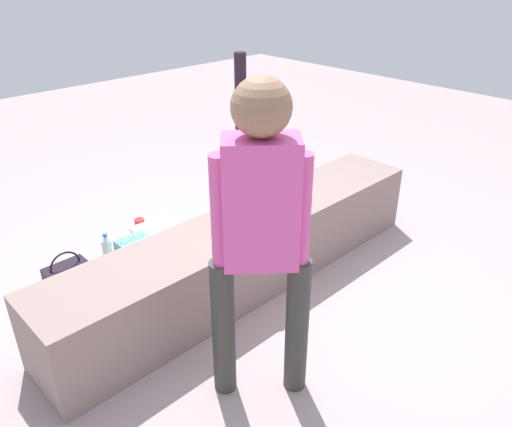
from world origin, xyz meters
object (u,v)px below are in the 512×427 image
at_px(child_seated, 254,183).
at_px(water_bottle_far_side, 107,250).
at_px(cake_plate, 229,227).
at_px(cake_box_white, 158,235).
at_px(handbag_black_leather, 68,277).
at_px(gift_bag, 135,260).
at_px(party_cup_red, 140,224).
at_px(adult_standing, 261,223).

bearing_deg(child_seated, water_bottle_far_side, 126.64).
xyz_separation_m(child_seated, cake_plate, (-0.25, -0.04, -0.19)).
relative_size(cake_box_white, handbag_black_leather, 1.12).
relative_size(child_seated, water_bottle_far_side, 2.05).
relative_size(child_seated, cake_box_white, 1.52).
bearing_deg(gift_bag, party_cup_red, 56.11).
xyz_separation_m(gift_bag, cake_box_white, (0.38, 0.31, -0.10)).
bearing_deg(cake_box_white, handbag_black_leather, -172.73).
bearing_deg(water_bottle_far_side, adult_standing, -90.79).
relative_size(gift_bag, party_cup_red, 4.03).
xyz_separation_m(adult_standing, water_bottle_far_side, (0.02, 1.55, -0.83)).
height_order(gift_bag, water_bottle_far_side, gift_bag).
height_order(child_seated, party_cup_red, child_seated).
bearing_deg(child_seated, party_cup_red, 100.22).
xyz_separation_m(gift_bag, water_bottle_far_side, (-0.03, 0.32, -0.06)).
distance_m(adult_standing, gift_bag, 1.45).
relative_size(party_cup_red, cake_box_white, 0.28).
distance_m(child_seated, gift_bag, 0.95).
bearing_deg(cake_plate, water_bottle_far_side, 113.10).
relative_size(adult_standing, gift_bag, 4.28).
bearing_deg(cake_box_white, party_cup_red, 85.85).
relative_size(party_cup_red, handbag_black_leather, 0.32).
bearing_deg(gift_bag, adult_standing, -92.34).
bearing_deg(cake_box_white, gift_bag, -140.53).
bearing_deg(cake_box_white, child_seated, -75.08).
bearing_deg(adult_standing, handbag_black_leather, 102.67).
bearing_deg(gift_bag, water_bottle_far_side, 95.04).
height_order(child_seated, cake_box_white, child_seated).
xyz_separation_m(cake_plate, party_cup_red, (0.05, 1.14, -0.46)).
xyz_separation_m(cake_box_white, handbag_black_leather, (-0.75, -0.10, 0.03)).
relative_size(cake_plate, cake_box_white, 0.70).
xyz_separation_m(water_bottle_far_side, cake_box_white, (0.40, -0.02, -0.04)).
distance_m(gift_bag, cake_box_white, 0.50).
height_order(cake_plate, handbag_black_leather, cake_plate).
distance_m(cake_plate, party_cup_red, 1.23).
relative_size(adult_standing, handbag_black_leather, 5.45).
bearing_deg(handbag_black_leather, party_cup_red, 26.01).
bearing_deg(child_seated, cake_plate, -170.72).
distance_m(child_seated, handbag_black_leather, 1.35).
relative_size(water_bottle_far_side, handbag_black_leather, 0.83).
bearing_deg(adult_standing, cake_box_white, 74.51).
distance_m(gift_bag, party_cup_red, 0.72).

